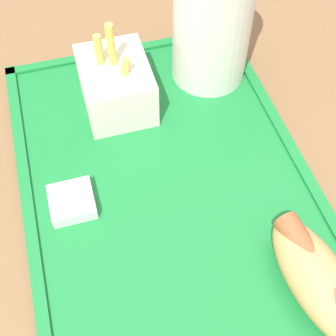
{
  "coord_description": "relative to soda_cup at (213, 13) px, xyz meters",
  "views": [
    {
      "loc": [
        0.26,
        -0.07,
        1.16
      ],
      "look_at": [
        0.0,
        0.01,
        0.78
      ],
      "focal_mm": 50.0,
      "sensor_mm": 36.0,
      "label": 1
    }
  ],
  "objects": [
    {
      "name": "food_tray",
      "position": [
        0.15,
        -0.1,
        -0.09
      ],
      "size": [
        0.45,
        0.3,
        0.01
      ],
      "color": "#197233",
      "rests_on": "dining_table"
    },
    {
      "name": "hot_dog_far",
      "position": [
        0.3,
        -0.0,
        -0.06
      ],
      "size": [
        0.13,
        0.07,
        0.04
      ],
      "color": "tan",
      "rests_on": "food_tray"
    },
    {
      "name": "soda_cup",
      "position": [
        0.0,
        0.0,
        0.0
      ],
      "size": [
        0.09,
        0.09,
        0.21
      ],
      "color": "silver",
      "rests_on": "food_tray"
    },
    {
      "name": "fries_carton",
      "position": [
        0.02,
        -0.12,
        -0.06
      ],
      "size": [
        0.1,
        0.08,
        0.11
      ],
      "color": "silver",
      "rests_on": "food_tray"
    },
    {
      "name": "sauce_cup_mayo",
      "position": [
        0.15,
        -0.2,
        -0.08
      ],
      "size": [
        0.04,
        0.04,
        0.02
      ],
      "color": "silver",
      "rests_on": "food_tray"
    },
    {
      "name": "dining_table",
      "position": [
        0.15,
        -0.1,
        -0.47
      ],
      "size": [
        1.34,
        1.2,
        0.74
      ],
      "color": "brown",
      "rests_on": "ground_plane"
    }
  ]
}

